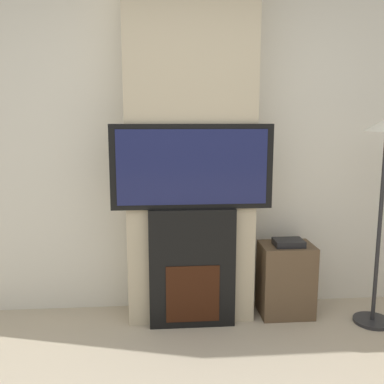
{
  "coord_description": "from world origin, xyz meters",
  "views": [
    {
      "loc": [
        -0.25,
        -1.43,
        1.57
      ],
      "look_at": [
        0.0,
        1.64,
        1.03
      ],
      "focal_mm": 40.0,
      "sensor_mm": 36.0,
      "label": 1
    }
  ],
  "objects_px": {
    "fireplace": "(192,268)",
    "media_stand": "(286,279)",
    "television": "(192,167)",
    "floor_lamp": "(384,167)"
  },
  "relations": [
    {
      "from": "fireplace",
      "to": "media_stand",
      "type": "bearing_deg",
      "value": 8.43
    },
    {
      "from": "fireplace",
      "to": "television",
      "type": "relative_size",
      "value": 0.77
    },
    {
      "from": "fireplace",
      "to": "floor_lamp",
      "type": "height_order",
      "value": "floor_lamp"
    },
    {
      "from": "fireplace",
      "to": "floor_lamp",
      "type": "distance_m",
      "value": 1.6
    },
    {
      "from": "television",
      "to": "floor_lamp",
      "type": "bearing_deg",
      "value": -3.7
    },
    {
      "from": "fireplace",
      "to": "media_stand",
      "type": "distance_m",
      "value": 0.79
    },
    {
      "from": "fireplace",
      "to": "floor_lamp",
      "type": "xyz_separation_m",
      "value": [
        1.4,
        -0.09,
        0.77
      ]
    },
    {
      "from": "fireplace",
      "to": "television",
      "type": "bearing_deg",
      "value": -90.0
    },
    {
      "from": "media_stand",
      "to": "television",
      "type": "bearing_deg",
      "value": -171.42
    },
    {
      "from": "floor_lamp",
      "to": "media_stand",
      "type": "bearing_deg",
      "value": 162.03
    }
  ]
}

